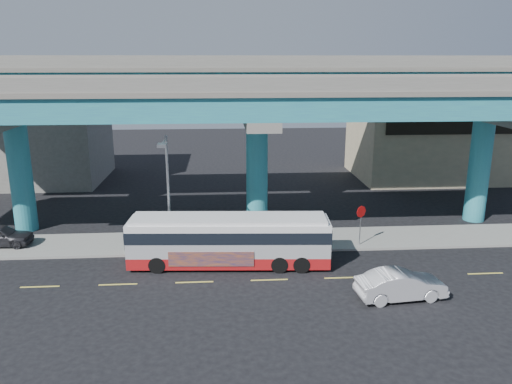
{
  "coord_description": "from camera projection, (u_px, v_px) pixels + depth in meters",
  "views": [
    {
      "loc": [
        -2.42,
        -24.8,
        11.47
      ],
      "look_at": [
        -0.42,
        4.0,
        3.75
      ],
      "focal_mm": 35.0,
      "sensor_mm": 36.0,
      "label": 1
    }
  ],
  "objects": [
    {
      "name": "sedan",
      "position": [
        401.0,
        285.0,
        24.49
      ],
      "size": [
        2.51,
        4.76,
        1.46
      ],
      "primitive_type": "imported",
      "rotation": [
        0.0,
        0.0,
        1.68
      ],
      "color": "silver",
      "rests_on": "ground"
    },
    {
      "name": "viaduct",
      "position": [
        257.0,
        95.0,
        33.44
      ],
      "size": [
        52.0,
        12.4,
        11.7
      ],
      "color": "teal",
      "rests_on": "ground"
    },
    {
      "name": "ground",
      "position": [
        269.0,
        278.0,
        27.02
      ],
      "size": [
        120.0,
        120.0,
        0.0
      ],
      "primitive_type": "plane",
      "color": "black",
      "rests_on": "ground"
    },
    {
      "name": "building_concrete",
      "position": [
        37.0,
        134.0,
        47.65
      ],
      "size": [
        12.0,
        10.0,
        9.0
      ],
      "primitive_type": "cube",
      "color": "gray",
      "rests_on": "ground"
    },
    {
      "name": "street_lamp",
      "position": [
        167.0,
        179.0,
        28.74
      ],
      "size": [
        0.5,
        2.34,
        7.06
      ],
      "color": "gray",
      "rests_on": "sidewalk"
    },
    {
      "name": "sidewalk",
      "position": [
        261.0,
        241.0,
        32.3
      ],
      "size": [
        70.0,
        4.0,
        0.15
      ],
      "primitive_type": "cube",
      "color": "gray",
      "rests_on": "ground"
    },
    {
      "name": "stop_sign",
      "position": [
        361.0,
        217.0,
        30.95
      ],
      "size": [
        0.68,
        0.41,
        2.56
      ],
      "rotation": [
        0.0,
        0.0,
        0.13
      ],
      "color": "gray",
      "rests_on": "sidewalk"
    },
    {
      "name": "transit_bus",
      "position": [
        229.0,
        239.0,
        28.27
      ],
      "size": [
        11.49,
        3.16,
        2.91
      ],
      "rotation": [
        0.0,
        0.0,
        -0.06
      ],
      "color": "#A31316",
      "rests_on": "ground"
    },
    {
      "name": "lane_markings",
      "position": [
        269.0,
        280.0,
        26.73
      ],
      "size": [
        58.0,
        0.12,
        0.01
      ],
      "color": "#D8C64C",
      "rests_on": "ground"
    },
    {
      "name": "building_beige",
      "position": [
        428.0,
        142.0,
        49.47
      ],
      "size": [
        14.0,
        10.23,
        7.0
      ],
      "color": "#C2B08B",
      "rests_on": "ground"
    },
    {
      "name": "parked_car",
      "position": [
        0.0,
        235.0,
        31.08
      ],
      "size": [
        1.78,
        4.03,
        1.35
      ],
      "primitive_type": "imported",
      "rotation": [
        0.0,
        0.0,
        1.55
      ],
      "color": "#29292E",
      "rests_on": "sidewalk"
    }
  ]
}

